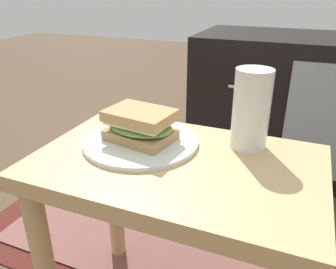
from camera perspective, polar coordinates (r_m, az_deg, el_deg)
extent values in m
cube|color=tan|center=(0.67, 1.44, -5.49)|extent=(0.56, 0.36, 0.04)
cylinder|color=tan|center=(0.83, -20.02, -20.56)|extent=(0.04, 0.04, 0.43)
cylinder|color=tan|center=(1.00, -9.02, -10.33)|extent=(0.04, 0.04, 0.43)
cylinder|color=tan|center=(0.89, 20.45, -16.73)|extent=(0.04, 0.04, 0.43)
cube|color=black|center=(1.57, 22.68, 4.46)|extent=(0.96, 0.44, 0.58)
cylinder|color=silver|center=(1.34, 11.87, 7.80)|extent=(0.08, 0.01, 0.01)
cylinder|color=silver|center=(1.41, 11.11, -0.77)|extent=(0.08, 0.01, 0.01)
cube|color=#4C1E19|center=(1.26, -2.92, -13.55)|extent=(1.04, 0.76, 0.01)
cube|color=brown|center=(1.25, -2.93, -13.39)|extent=(0.85, 0.62, 0.00)
cylinder|color=silver|center=(0.73, -4.61, -1.16)|extent=(0.25, 0.25, 0.01)
cube|color=tan|center=(0.72, -4.65, -0.01)|extent=(0.15, 0.12, 0.02)
ellipsoid|color=#729E4C|center=(0.71, -4.71, 1.39)|extent=(0.16, 0.13, 0.02)
cube|color=beige|center=(0.71, -4.74, 2.21)|extent=(0.13, 0.10, 0.01)
cube|color=tan|center=(0.70, -4.77, 3.26)|extent=(0.15, 0.12, 0.02)
cylinder|color=silver|center=(0.70, 13.86, 4.12)|extent=(0.08, 0.08, 0.17)
cylinder|color=#B26014|center=(0.71, 13.73, 2.95)|extent=(0.07, 0.07, 0.13)
cylinder|color=white|center=(0.68, 14.31, 8.34)|extent=(0.07, 0.07, 0.01)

